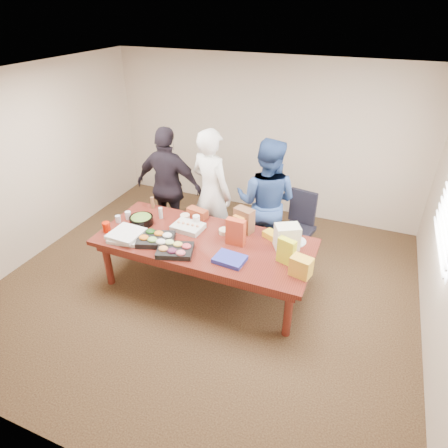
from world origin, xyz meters
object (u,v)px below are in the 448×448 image
at_px(office_chair, 298,228).
at_px(salad_bowl, 141,220).
at_px(person_right, 266,202).
at_px(sheet_cake, 188,227).
at_px(conference_table, 205,263).
at_px(person_center, 211,193).

bearing_deg(office_chair, salad_bowl, -139.32).
height_order(person_right, sheet_cake, person_right).
relative_size(conference_table, office_chair, 2.89).
bearing_deg(salad_bowl, office_chair, 30.20).
xyz_separation_m(person_right, salad_bowl, (-1.50, -0.92, -0.13)).
bearing_deg(person_center, sheet_cake, 107.98).
height_order(office_chair, person_center, person_center).
relative_size(conference_table, sheet_cake, 6.97).
height_order(conference_table, sheet_cake, sheet_cake).
xyz_separation_m(person_center, salad_bowl, (-0.69, -0.84, -0.17)).
relative_size(office_chair, person_center, 0.50).
relative_size(person_right, sheet_cake, 4.67).
distance_m(office_chair, salad_bowl, 2.29).
xyz_separation_m(office_chair, person_center, (-1.28, -0.30, 0.48)).
relative_size(conference_table, salad_bowl, 8.59).
relative_size(conference_table, person_right, 1.49).
xyz_separation_m(conference_table, person_right, (0.52, 0.97, 0.56)).
distance_m(person_right, salad_bowl, 1.77).
distance_m(person_center, sheet_cake, 0.76).
xyz_separation_m(office_chair, sheet_cake, (-1.30, -1.03, 0.30)).
height_order(office_chair, sheet_cake, office_chair).
relative_size(person_center, person_right, 1.03).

